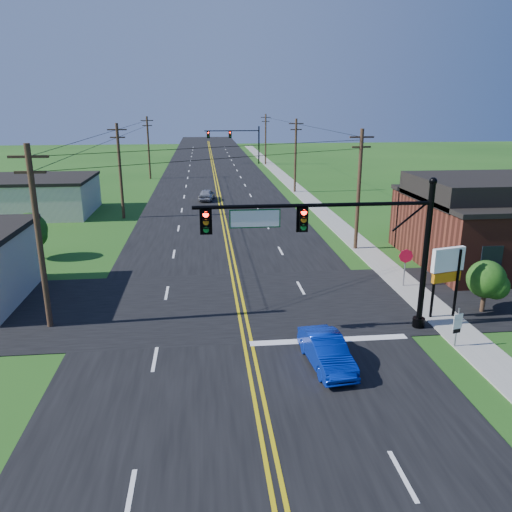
{
  "coord_description": "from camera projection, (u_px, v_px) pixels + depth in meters",
  "views": [
    {
      "loc": [
        -1.66,
        -13.8,
        10.68
      ],
      "look_at": [
        0.86,
        10.0,
        3.37
      ],
      "focal_mm": 35.0,
      "sensor_mm": 36.0,
      "label": 1
    }
  ],
  "objects": [
    {
      "name": "utility_pole_left_b",
      "position": [
        120.0,
        170.0,
        47.37
      ],
      "size": [
        1.8,
        0.28,
        9.0
      ],
      "color": "#362618",
      "rests_on": "ground"
    },
    {
      "name": "shrub_corner",
      "position": [
        486.0,
        279.0,
        26.22
      ],
      "size": [
        2.0,
        2.0,
        2.86
      ],
      "color": "#362618",
      "rests_on": "ground"
    },
    {
      "name": "stop_sign",
      "position": [
        406.0,
        260.0,
        29.88
      ],
      "size": [
        0.85,
        0.16,
        2.4
      ],
      "rotation": [
        0.0,
        0.0,
        -0.14
      ],
      "color": "slate",
      "rests_on": "ground"
    },
    {
      "name": "utility_pole_right_c",
      "position": [
        266.0,
        138.0,
        90.21
      ],
      "size": [
        1.8,
        0.28,
        9.0
      ],
      "color": "#362618",
      "rests_on": "ground"
    },
    {
      "name": "utility_pole_left_a",
      "position": [
        39.0,
        235.0,
        23.59
      ],
      "size": [
        1.8,
        0.28,
        9.0
      ],
      "color": "#362618",
      "rests_on": "ground"
    },
    {
      "name": "cream_bldg_far",
      "position": [
        31.0,
        196.0,
        50.1
      ],
      "size": [
        12.2,
        9.2,
        3.7
      ],
      "color": "silver",
      "rests_on": "ground"
    },
    {
      "name": "utility_pole_right_a",
      "position": [
        359.0,
        188.0,
        36.94
      ],
      "size": [
        1.8,
        0.28,
        9.0
      ],
      "color": "#362618",
      "rests_on": "ground"
    },
    {
      "name": "signal_mast_main",
      "position": [
        335.0,
        238.0,
        23.07
      ],
      "size": [
        11.3,
        0.6,
        7.48
      ],
      "color": "black",
      "rests_on": "ground"
    },
    {
      "name": "sidewalk",
      "position": [
        314.0,
        204.0,
        55.5
      ],
      "size": [
        2.0,
        160.0,
        0.08
      ],
      "primitive_type": "cube",
      "color": "gray",
      "rests_on": "ground"
    },
    {
      "name": "tree_right_back",
      "position": [
        415.0,
        204.0,
        41.99
      ],
      "size": [
        3.0,
        3.0,
        4.1
      ],
      "color": "#362618",
      "rests_on": "ground"
    },
    {
      "name": "road_main",
      "position": [
        217.0,
        191.0,
        63.96
      ],
      "size": [
        16.0,
        220.0,
        0.04
      ],
      "primitive_type": "cube",
      "color": "black",
      "rests_on": "ground"
    },
    {
      "name": "blue_car",
      "position": [
        326.0,
        352.0,
        21.0
      ],
      "size": [
        1.81,
        4.17,
        1.33
      ],
      "primitive_type": "imported",
      "rotation": [
        0.0,
        0.0,
        0.1
      ],
      "color": "#0725A4",
      "rests_on": "ground"
    },
    {
      "name": "signal_mast_far",
      "position": [
        235.0,
        139.0,
        91.62
      ],
      "size": [
        10.98,
        0.6,
        7.48
      ],
      "color": "black",
      "rests_on": "ground"
    },
    {
      "name": "utility_pole_left_c",
      "position": [
        149.0,
        147.0,
        73.05
      ],
      "size": [
        1.8,
        0.28,
        9.0
      ],
      "color": "#362618",
      "rests_on": "ground"
    },
    {
      "name": "ground",
      "position": [
        262.0,
        443.0,
        16.41
      ],
      "size": [
        260.0,
        260.0,
        0.0
      ],
      "primitive_type": "plane",
      "color": "#1D4814",
      "rests_on": "ground"
    },
    {
      "name": "utility_pole_right_b",
      "position": [
        296.0,
        154.0,
        61.67
      ],
      "size": [
        1.8,
        0.28,
        9.0
      ],
      "color": "#362618",
      "rests_on": "ground"
    },
    {
      "name": "distant_car",
      "position": [
        207.0,
        195.0,
        57.45
      ],
      "size": [
        2.09,
        4.03,
        1.31
      ],
      "primitive_type": "imported",
      "rotation": [
        0.0,
        0.0,
        3.0
      ],
      "color": "#9F9EA3",
      "rests_on": "ground"
    },
    {
      "name": "pylon_sign",
      "position": [
        447.0,
        267.0,
        25.22
      ],
      "size": [
        1.85,
        0.7,
        3.79
      ],
      "rotation": [
        0.0,
        0.0,
        0.25
      ],
      "color": "black",
      "rests_on": "ground"
    },
    {
      "name": "road_cross",
      "position": [
        237.0,
        303.0,
        27.82
      ],
      "size": [
        70.0,
        10.0,
        0.04
      ],
      "primitive_type": "cube",
      "color": "black",
      "rests_on": "ground"
    },
    {
      "name": "tree_left",
      "position": [
        30.0,
        230.0,
        35.3
      ],
      "size": [
        2.4,
        2.4,
        3.37
      ],
      "color": "#362618",
      "rests_on": "ground"
    },
    {
      "name": "route_sign",
      "position": [
        457.0,
        325.0,
        22.48
      ],
      "size": [
        0.48,
        0.15,
        1.95
      ],
      "rotation": [
        0.0,
        0.0,
        0.25
      ],
      "color": "slate",
      "rests_on": "ground"
    }
  ]
}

